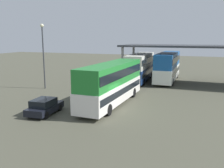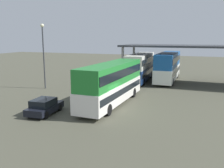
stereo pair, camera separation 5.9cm
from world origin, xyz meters
The scene contains 7 objects.
ground_plane centered at (0.00, 0.00, 0.00)m, with size 140.00×140.00×0.00m, color #49493A.
double_decker_main centered at (-0.92, 2.49, 2.21)m, with size 2.81×11.43×4.02m.
parked_hatchback centered at (-5.18, -2.60, 0.67)m, with size 1.99×3.81×1.35m.
double_decker_near_canopy centered at (-1.51, 15.88, 2.23)m, with size 3.00×10.51×4.05m.
double_decker_mid_row centered at (2.29, 17.54, 2.31)m, with size 2.67×11.10×4.21m.
depot_canopy centered at (7.49, 16.50, 5.09)m, with size 23.40×7.05×5.39m.
lamppost_tall centered at (-11.61, 6.44, 5.08)m, with size 0.44×0.44×8.11m.
Camera 2 is at (7.39, -19.49, 6.49)m, focal length 39.39 mm.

